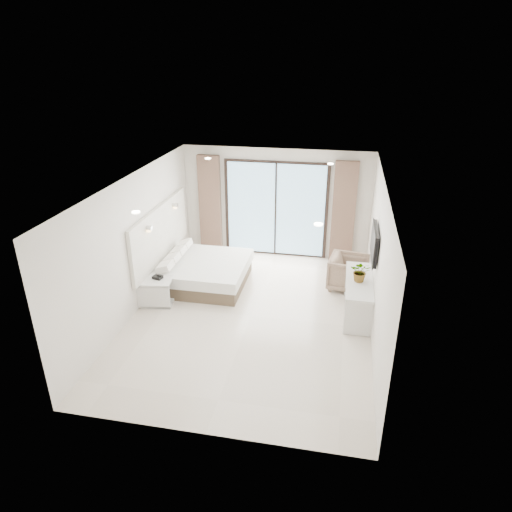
{
  "coord_description": "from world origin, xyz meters",
  "views": [
    {
      "loc": [
        1.58,
        -7.55,
        4.8
      ],
      "look_at": [
        0.02,
        0.4,
        1.13
      ],
      "focal_mm": 32.0,
      "sensor_mm": 36.0,
      "label": 1
    }
  ],
  "objects_px": {
    "armchair": "(348,271)",
    "console_desk": "(359,289)",
    "nightstand": "(158,292)",
    "bed": "(202,272)"
  },
  "relations": [
    {
      "from": "bed",
      "to": "console_desk",
      "type": "height_order",
      "value": "console_desk"
    },
    {
      "from": "nightstand",
      "to": "armchair",
      "type": "xyz_separation_m",
      "value": [
        3.83,
        1.46,
        0.13
      ]
    },
    {
      "from": "bed",
      "to": "console_desk",
      "type": "distance_m",
      "value": 3.47
    },
    {
      "from": "bed",
      "to": "armchair",
      "type": "relative_size",
      "value": 2.36
    },
    {
      "from": "armchair",
      "to": "console_desk",
      "type": "bearing_deg",
      "value": -161.5
    },
    {
      "from": "bed",
      "to": "console_desk",
      "type": "xyz_separation_m",
      "value": [
        3.39,
        -0.69,
        0.28
      ]
    },
    {
      "from": "console_desk",
      "to": "armchair",
      "type": "relative_size",
      "value": 2.01
    },
    {
      "from": "bed",
      "to": "armchair",
      "type": "xyz_separation_m",
      "value": [
        3.2,
        0.41,
        0.12
      ]
    },
    {
      "from": "nightstand",
      "to": "console_desk",
      "type": "distance_m",
      "value": 4.04
    },
    {
      "from": "nightstand",
      "to": "console_desk",
      "type": "xyz_separation_m",
      "value": [
        4.02,
        0.36,
        0.29
      ]
    }
  ]
}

